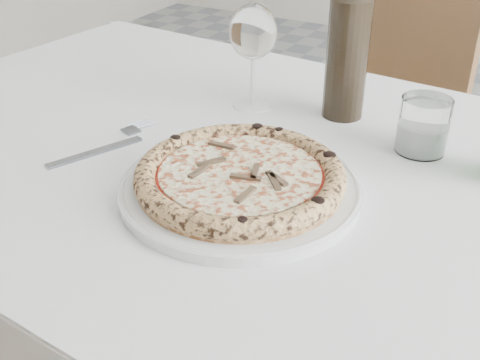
{
  "coord_description": "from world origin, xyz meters",
  "views": [
    {
      "loc": [
        0.26,
        -0.95,
        1.17
      ],
      "look_at": [
        -0.07,
        -0.36,
        0.78
      ],
      "focal_mm": 45.0,
      "sensor_mm": 36.0,
      "label": 1
    }
  ],
  "objects_px": {
    "wine_glass": "(253,34)",
    "tumbler": "(423,129)",
    "plate": "(240,187)",
    "chair_far": "(381,103)",
    "wine_bottle": "(348,47)",
    "dining_table": "(272,213)",
    "pizza": "(240,176)"
  },
  "relations": [
    {
      "from": "wine_glass",
      "to": "tumbler",
      "type": "height_order",
      "value": "wine_glass"
    },
    {
      "from": "tumbler",
      "to": "plate",
      "type": "bearing_deg",
      "value": -126.52
    },
    {
      "from": "chair_far",
      "to": "wine_glass",
      "type": "bearing_deg",
      "value": -94.64
    },
    {
      "from": "wine_bottle",
      "to": "tumbler",
      "type": "bearing_deg",
      "value": -24.25
    },
    {
      "from": "dining_table",
      "to": "wine_bottle",
      "type": "xyz_separation_m",
      "value": [
        0.03,
        0.2,
        0.21
      ]
    },
    {
      "from": "plate",
      "to": "wine_bottle",
      "type": "height_order",
      "value": "wine_bottle"
    },
    {
      "from": "dining_table",
      "to": "tumbler",
      "type": "xyz_separation_m",
      "value": [
        0.18,
        0.14,
        0.12
      ]
    },
    {
      "from": "chair_far",
      "to": "wine_bottle",
      "type": "relative_size",
      "value": 3.37
    },
    {
      "from": "tumbler",
      "to": "wine_bottle",
      "type": "xyz_separation_m",
      "value": [
        -0.15,
        0.07,
        0.08
      ]
    },
    {
      "from": "chair_far",
      "to": "wine_bottle",
      "type": "bearing_deg",
      "value": -81.01
    },
    {
      "from": "dining_table",
      "to": "tumbler",
      "type": "relative_size",
      "value": 18.09
    },
    {
      "from": "dining_table",
      "to": "pizza",
      "type": "xyz_separation_m",
      "value": [
        -0.0,
        -0.1,
        0.12
      ]
    },
    {
      "from": "pizza",
      "to": "wine_bottle",
      "type": "bearing_deg",
      "value": 84.85
    },
    {
      "from": "chair_far",
      "to": "pizza",
      "type": "xyz_separation_m",
      "value": [
        0.07,
        -0.92,
        0.25
      ]
    },
    {
      "from": "tumbler",
      "to": "chair_far",
      "type": "bearing_deg",
      "value": 109.84
    },
    {
      "from": "dining_table",
      "to": "wine_glass",
      "type": "distance_m",
      "value": 0.3
    },
    {
      "from": "wine_glass",
      "to": "wine_bottle",
      "type": "xyz_separation_m",
      "value": [
        0.15,
        0.04,
        -0.01
      ]
    },
    {
      "from": "dining_table",
      "to": "wine_bottle",
      "type": "height_order",
      "value": "wine_bottle"
    },
    {
      "from": "wine_bottle",
      "to": "dining_table",
      "type": "bearing_deg",
      "value": -97.64
    },
    {
      "from": "plate",
      "to": "chair_far",
      "type": "bearing_deg",
      "value": 94.34
    },
    {
      "from": "dining_table",
      "to": "wine_glass",
      "type": "height_order",
      "value": "wine_glass"
    },
    {
      "from": "wine_glass",
      "to": "tumbler",
      "type": "xyz_separation_m",
      "value": [
        0.3,
        -0.03,
        -0.09
      ]
    },
    {
      "from": "dining_table",
      "to": "pizza",
      "type": "relative_size",
      "value": 5.45
    },
    {
      "from": "plate",
      "to": "pizza",
      "type": "height_order",
      "value": "pizza"
    },
    {
      "from": "plate",
      "to": "wine_glass",
      "type": "relative_size",
      "value": 1.8
    },
    {
      "from": "chair_far",
      "to": "plate",
      "type": "distance_m",
      "value": 0.95
    },
    {
      "from": "dining_table",
      "to": "tumbler",
      "type": "height_order",
      "value": "tumbler"
    },
    {
      "from": "dining_table",
      "to": "wine_bottle",
      "type": "distance_m",
      "value": 0.29
    },
    {
      "from": "tumbler",
      "to": "wine_bottle",
      "type": "bearing_deg",
      "value": 155.75
    },
    {
      "from": "tumbler",
      "to": "dining_table",
      "type": "bearing_deg",
      "value": -141.99
    },
    {
      "from": "tumbler",
      "to": "wine_bottle",
      "type": "distance_m",
      "value": 0.18
    },
    {
      "from": "pizza",
      "to": "plate",
      "type": "bearing_deg",
      "value": 18.31
    }
  ]
}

